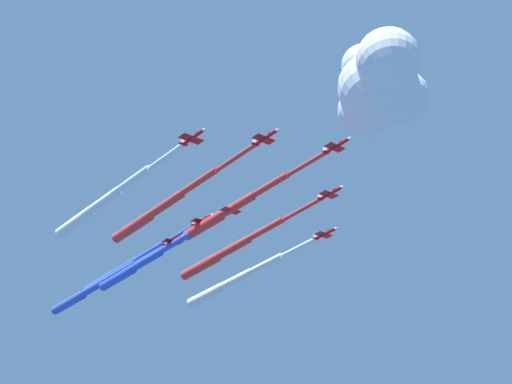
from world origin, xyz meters
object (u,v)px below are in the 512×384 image
object	(u,v)px
jet_port_mid	(233,281)
jet_starboard_outer	(124,268)
jet_port_outer	(143,262)
jet_trail_port	(92,288)
jet_starboard_inner	(162,207)
jet_starboard_mid	(101,203)
jet_port_inner	(230,250)
jet_lead	(233,208)

from	to	relation	value
jet_port_mid	jet_starboard_outer	size ratio (longest dim) A/B	1.03
jet_port_outer	jet_trail_port	size ratio (longest dim) A/B	0.97
jet_starboard_inner	jet_starboard_mid	world-z (taller)	jet_starboard_inner
jet_trail_port	jet_starboard_mid	bearing A→B (deg)	170.38
jet_port_outer	jet_port_inner	bearing A→B (deg)	-125.49
jet_port_inner	jet_starboard_mid	xyz separation A→B (m)	(-8.20, 48.00, -1.12)
jet_port_inner	jet_trail_port	world-z (taller)	jet_trail_port
jet_starboard_mid	jet_starboard_outer	world-z (taller)	jet_starboard_outer
jet_trail_port	jet_port_outer	bearing A→B (deg)	-154.75
jet_starboard_mid	jet_trail_port	distance (m)	54.61
jet_lead	jet_port_inner	xyz separation A→B (m)	(22.11, -7.47, 0.01)
jet_starboard_outer	jet_starboard_inner	bearing A→B (deg)	-177.13
jet_lead	jet_port_mid	world-z (taller)	jet_port_mid
jet_starboard_outer	jet_trail_port	distance (m)	18.18
jet_starboard_mid	jet_port_outer	distance (m)	34.61
jet_port_mid	jet_starboard_mid	world-z (taller)	jet_port_mid
jet_starboard_inner	jet_trail_port	bearing A→B (deg)	10.01
jet_lead	jet_port_outer	distance (m)	44.84
jet_port_outer	jet_starboard_outer	bearing A→B (deg)	23.60
jet_starboard_inner	jet_port_mid	world-z (taller)	jet_starboard_inner
jet_starboard_mid	jet_starboard_outer	bearing A→B (deg)	-24.55
jet_port_inner	jet_starboard_outer	bearing A→B (deg)	46.40
jet_starboard_mid	jet_port_mid	bearing A→B (deg)	-65.11
jet_port_inner	jet_starboard_mid	bearing A→B (deg)	99.69
jet_port_inner	jet_starboard_inner	size ratio (longest dim) A/B	0.97
jet_port_mid	jet_starboard_outer	distance (m)	41.01
jet_starboard_inner	jet_starboard_outer	distance (m)	40.98
jet_starboard_inner	jet_starboard_mid	size ratio (longest dim) A/B	1.07
jet_port_inner	jet_trail_port	bearing A→B (deg)	40.44
jet_lead	jet_port_mid	bearing A→B (deg)	-21.71
jet_starboard_inner	jet_port_mid	bearing A→B (deg)	-51.60
jet_starboard_outer	jet_port_mid	bearing A→B (deg)	-106.08
jet_starboard_mid	jet_starboard_inner	bearing A→B (deg)	-99.87
jet_starboard_mid	jet_lead	bearing A→B (deg)	-108.95
jet_starboard_mid	jet_trail_port	size ratio (longest dim) A/B	0.95
jet_port_inner	jet_trail_port	size ratio (longest dim) A/B	0.99
jet_port_inner	jet_port_outer	xyz separation A→B (m)	(18.65, 26.16, -0.69)
jet_lead	jet_starboard_mid	bearing A→B (deg)	71.05
jet_starboard_mid	jet_port_outer	bearing A→B (deg)	-39.13
jet_starboard_outer	jet_trail_port	size ratio (longest dim) A/B	0.93
jet_starboard_mid	jet_starboard_outer	xyz separation A→B (m)	(37.56, -17.16, 3.54)
jet_port_mid	jet_trail_port	bearing A→B (deg)	59.80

